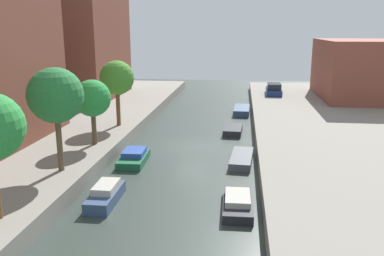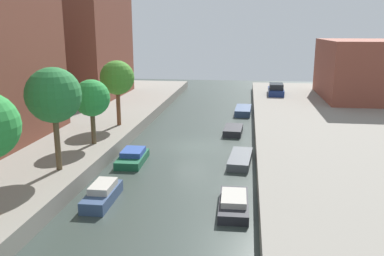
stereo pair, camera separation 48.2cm
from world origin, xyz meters
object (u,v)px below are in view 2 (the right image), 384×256
street_tree_1 (54,96)px  moored_boat_right_4 (243,111)px  low_block_right (367,69)px  street_tree_3 (117,78)px  moored_boat_right_2 (240,159)px  moored_boat_left_1 (102,194)px  moored_boat_right_3 (233,130)px  moored_boat_right_1 (234,203)px  parked_car (276,90)px  street_tree_2 (92,98)px

street_tree_1 → moored_boat_right_4: 25.21m
low_block_right → street_tree_3: low_block_right is taller
street_tree_3 → moored_boat_right_2: bearing=-28.9°
moored_boat_right_4 → street_tree_3: bearing=-133.5°
street_tree_3 → moored_boat_right_2: street_tree_3 is taller
moored_boat_left_1 → moored_boat_right_4: moored_boat_left_1 is taller
moored_boat_left_1 → moored_boat_right_4: size_ratio=0.78×
street_tree_1 → moored_boat_left_1: 6.24m
low_block_right → moored_boat_right_3: low_block_right is taller
moored_boat_right_1 → moored_boat_right_3: bearing=92.3°
low_block_right → street_tree_1: size_ratio=2.23×
parked_car → moored_boat_right_2: (-3.84, -24.15, -1.31)m
street_tree_2 → moored_boat_right_1: size_ratio=1.19×
street_tree_1 → moored_boat_right_4: (10.42, 22.40, -5.04)m
moored_boat_left_1 → street_tree_3: bearing=103.8°
moored_boat_right_1 → moored_boat_right_3: 15.48m
street_tree_3 → parked_car: street_tree_3 is taller
street_tree_2 → street_tree_1: bearing=-90.0°
street_tree_1 → street_tree_3: 11.42m
moored_boat_right_2 → moored_boat_right_3: (-0.80, 7.96, 0.02)m
parked_car → moored_boat_right_3: parked_car is taller
street_tree_2 → moored_boat_right_3: bearing=39.7°
low_block_right → parked_car: 10.67m
moored_boat_right_3 → moored_boat_right_1: bearing=-87.7°
street_tree_2 → moored_boat_right_3: size_ratio=1.39×
moored_boat_right_1 → street_tree_2: bearing=144.1°
street_tree_2 → moored_boat_left_1: bearing=-66.3°
low_block_right → moored_boat_right_1: low_block_right is taller
moored_boat_right_2 → moored_boat_right_3: moored_boat_right_3 is taller
low_block_right → street_tree_3: (-24.55, -17.23, 0.64)m
low_block_right → moored_boat_right_4: bearing=-156.2°
street_tree_1 → moored_boat_left_1: bearing=-30.2°
moored_boat_left_1 → moored_boat_right_1: moored_boat_left_1 is taller
street_tree_3 → moored_boat_right_3: size_ratio=1.65×
street_tree_1 → moored_boat_right_4: size_ratio=1.32×
street_tree_1 → moored_boat_right_2: 12.95m
street_tree_1 → low_block_right: bearing=49.4°
moored_boat_right_4 → street_tree_2: bearing=-121.8°
low_block_right → street_tree_2: (-24.55, -23.08, -0.08)m
street_tree_3 → moored_boat_right_1: size_ratio=1.41×
moored_boat_right_1 → street_tree_3: bearing=127.7°
street_tree_1 → street_tree_3: (0.00, 11.41, -0.38)m
parked_car → moored_boat_right_4: (-3.89, -7.38, -1.24)m
moored_boat_right_3 → moored_boat_right_4: size_ratio=0.73×
moored_boat_right_1 → moored_boat_right_4: (0.13, 24.28, 0.01)m
moored_boat_right_4 → moored_boat_left_1: bearing=-106.4°
moored_boat_right_2 → street_tree_1: bearing=-151.7°
street_tree_2 → street_tree_3: 5.89m
low_block_right → street_tree_2: size_ratio=2.90×
moored_boat_right_2 → moored_boat_right_4: bearing=90.2°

